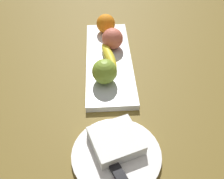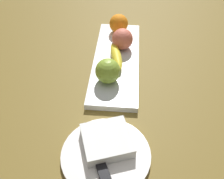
{
  "view_description": "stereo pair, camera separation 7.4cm",
  "coord_description": "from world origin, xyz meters",
  "px_view_note": "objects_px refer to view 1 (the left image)",
  "views": [
    {
      "loc": [
        -0.73,
        0.05,
        0.56
      ],
      "look_at": [
        -0.2,
        0.02,
        0.05
      ],
      "focal_mm": 41.59,
      "sensor_mm": 36.0,
      "label": 1
    },
    {
      "loc": [
        -0.73,
        -0.03,
        0.56
      ],
      "look_at": [
        -0.2,
        0.02,
        0.05
      ],
      "focal_mm": 41.59,
      "sensor_mm": 36.0,
      "label": 2
    }
  ],
  "objects_px": {
    "banana": "(109,56)",
    "folded_napkin": "(116,140)",
    "dinner_plate": "(116,155)",
    "fruit_tray": "(109,61)",
    "orange_near_apple": "(106,24)",
    "peach": "(112,39)",
    "knife": "(115,168)",
    "apple": "(105,72)"
  },
  "relations": [
    {
      "from": "banana",
      "to": "folded_napkin",
      "type": "height_order",
      "value": "banana"
    },
    {
      "from": "dinner_plate",
      "to": "folded_napkin",
      "type": "xyz_separation_m",
      "value": [
        0.03,
        -0.0,
        0.02
      ]
    },
    {
      "from": "fruit_tray",
      "to": "banana",
      "type": "distance_m",
      "value": 0.03
    },
    {
      "from": "dinner_plate",
      "to": "folded_napkin",
      "type": "height_order",
      "value": "folded_napkin"
    },
    {
      "from": "banana",
      "to": "orange_near_apple",
      "type": "distance_m",
      "value": 0.18
    },
    {
      "from": "peach",
      "to": "knife",
      "type": "relative_size",
      "value": 0.43
    },
    {
      "from": "apple",
      "to": "dinner_plate",
      "type": "relative_size",
      "value": 0.35
    },
    {
      "from": "fruit_tray",
      "to": "folded_napkin",
      "type": "distance_m",
      "value": 0.34
    },
    {
      "from": "orange_near_apple",
      "to": "dinner_plate",
      "type": "height_order",
      "value": "orange_near_apple"
    },
    {
      "from": "peach",
      "to": "apple",
      "type": "bearing_deg",
      "value": 169.71
    },
    {
      "from": "peach",
      "to": "orange_near_apple",
      "type": "bearing_deg",
      "value": 9.1
    },
    {
      "from": "peach",
      "to": "dinner_plate",
      "type": "distance_m",
      "value": 0.44
    },
    {
      "from": "apple",
      "to": "peach",
      "type": "bearing_deg",
      "value": -10.29
    },
    {
      "from": "apple",
      "to": "folded_napkin",
      "type": "height_order",
      "value": "apple"
    },
    {
      "from": "banana",
      "to": "orange_near_apple",
      "type": "relative_size",
      "value": 2.13
    },
    {
      "from": "fruit_tray",
      "to": "banana",
      "type": "relative_size",
      "value": 2.95
    },
    {
      "from": "banana",
      "to": "knife",
      "type": "relative_size",
      "value": 0.88
    },
    {
      "from": "apple",
      "to": "folded_napkin",
      "type": "distance_m",
      "value": 0.23
    },
    {
      "from": "fruit_tray",
      "to": "folded_napkin",
      "type": "height_order",
      "value": "folded_napkin"
    },
    {
      "from": "banana",
      "to": "apple",
      "type": "bearing_deg",
      "value": -22.12
    },
    {
      "from": "peach",
      "to": "knife",
      "type": "xyz_separation_m",
      "value": [
        -0.48,
        0.02,
        -0.04
      ]
    },
    {
      "from": "fruit_tray",
      "to": "apple",
      "type": "xyz_separation_m",
      "value": [
        -0.12,
        0.02,
        0.05
      ]
    },
    {
      "from": "orange_near_apple",
      "to": "dinner_plate",
      "type": "relative_size",
      "value": 0.32
    },
    {
      "from": "apple",
      "to": "peach",
      "type": "height_order",
      "value": "apple"
    },
    {
      "from": "peach",
      "to": "dinner_plate",
      "type": "height_order",
      "value": "peach"
    },
    {
      "from": "folded_napkin",
      "to": "banana",
      "type": "bearing_deg",
      "value": -0.03
    },
    {
      "from": "knife",
      "to": "peach",
      "type": "bearing_deg",
      "value": -26.66
    },
    {
      "from": "dinner_plate",
      "to": "knife",
      "type": "xyz_separation_m",
      "value": [
        -0.04,
        0.01,
        0.01
      ]
    },
    {
      "from": "fruit_tray",
      "to": "folded_napkin",
      "type": "relative_size",
      "value": 3.86
    },
    {
      "from": "orange_near_apple",
      "to": "knife",
      "type": "bearing_deg",
      "value": 179.71
    },
    {
      "from": "folded_napkin",
      "to": "dinner_plate",
      "type": "bearing_deg",
      "value": 180.0
    },
    {
      "from": "banana",
      "to": "orange_near_apple",
      "type": "height_order",
      "value": "orange_near_apple"
    },
    {
      "from": "folded_napkin",
      "to": "peach",
      "type": "bearing_deg",
      "value": -1.98
    },
    {
      "from": "folded_napkin",
      "to": "knife",
      "type": "height_order",
      "value": "folded_napkin"
    },
    {
      "from": "orange_near_apple",
      "to": "banana",
      "type": "bearing_deg",
      "value": -178.98
    },
    {
      "from": "fruit_tray",
      "to": "orange_near_apple",
      "type": "height_order",
      "value": "orange_near_apple"
    },
    {
      "from": "apple",
      "to": "knife",
      "type": "xyz_separation_m",
      "value": [
        -0.3,
        -0.01,
        -0.04
      ]
    },
    {
      "from": "fruit_tray",
      "to": "dinner_plate",
      "type": "xyz_separation_m",
      "value": [
        -0.37,
        0.0,
        -0.0
      ]
    },
    {
      "from": "peach",
      "to": "banana",
      "type": "bearing_deg",
      "value": 169.18
    },
    {
      "from": "banana",
      "to": "dinner_plate",
      "type": "bearing_deg",
      "value": -12.23
    },
    {
      "from": "dinner_plate",
      "to": "fruit_tray",
      "type": "bearing_deg",
      "value": -0.0
    },
    {
      "from": "banana",
      "to": "peach",
      "type": "height_order",
      "value": "peach"
    }
  ]
}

